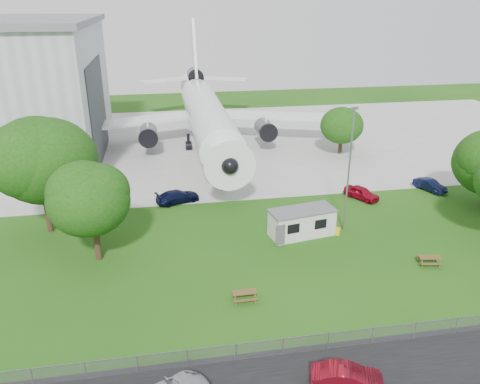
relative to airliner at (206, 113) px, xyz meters
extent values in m
plane|color=#2B5F16|center=(2.00, -35.86, -5.27)|extent=(160.00, 160.00, 0.00)
cube|color=#B7B7B2|center=(2.00, 2.14, -5.25)|extent=(120.00, 46.00, 0.03)
cube|color=#2D3033|center=(-14.93, -2.86, 1.48)|extent=(0.16, 16.00, 12.96)
cylinder|color=white|center=(0.00, -1.86, -0.17)|extent=(5.40, 34.00, 5.40)
cone|color=white|center=(0.00, -20.86, -0.17)|extent=(5.40, 5.50, 5.40)
cone|color=white|center=(0.00, 19.14, 0.63)|extent=(4.86, 9.00, 4.86)
cube|color=white|center=(-12.50, 1.34, -1.37)|extent=(21.36, 10.77, 0.36)
cube|color=white|center=(12.50, 1.34, -1.37)|extent=(21.36, 10.77, 0.36)
cube|color=white|center=(0.00, 19.14, 6.33)|extent=(0.46, 9.96, 12.17)
cylinder|color=#515459|center=(-8.50, -2.36, -2.27)|extent=(2.50, 4.20, 2.50)
cylinder|color=#515459|center=(8.50, -2.36, -2.27)|extent=(2.50, 4.20, 2.50)
cylinder|color=#515459|center=(0.00, 18.14, 2.63)|extent=(2.60, 4.50, 2.60)
cylinder|color=black|center=(0.00, -17.36, -4.07)|extent=(0.36, 0.36, 2.40)
cylinder|color=black|center=(-2.80, -0.86, -4.07)|extent=(0.44, 0.44, 2.40)
cylinder|color=black|center=(2.80, -0.86, -4.07)|extent=(0.44, 0.44, 2.40)
cube|color=beige|center=(5.88, -29.85, -4.02)|extent=(6.35, 3.53, 2.50)
cube|color=#59595B|center=(5.88, -29.85, -2.71)|extent=(6.58, 3.76, 0.12)
cylinder|color=gold|center=(9.28, -30.45, -4.92)|extent=(0.50, 0.50, 0.70)
cube|color=gray|center=(2.00, -45.36, -5.27)|extent=(58.00, 0.04, 1.30)
cylinder|color=slate|center=(10.20, -29.66, 0.73)|extent=(0.16, 0.16, 12.00)
cylinder|color=#382619|center=(-17.89, -24.97, -3.10)|extent=(0.56, 0.56, 4.33)
sphere|color=#265712|center=(-17.89, -24.97, 2.19)|extent=(9.44, 9.44, 9.44)
cylinder|color=#382619|center=(-12.71, -31.15, -3.59)|extent=(0.56, 0.56, 3.36)
sphere|color=#265712|center=(-12.71, -31.15, 0.52)|extent=(6.83, 6.83, 6.83)
cylinder|color=#382619|center=(18.70, -6.58, -4.00)|extent=(0.56, 0.56, 2.54)
sphere|color=#265712|center=(18.70, -6.58, -0.90)|extent=(6.31, 6.31, 6.31)
imported|color=maroon|center=(2.99, -48.56, -4.58)|extent=(4.42, 2.52, 1.38)
imported|color=maroon|center=(15.03, -22.69, -4.57)|extent=(3.55, 4.36, 1.40)
imported|color=black|center=(23.91, -21.78, -4.61)|extent=(2.77, 4.21, 1.31)
imported|color=black|center=(-5.37, -20.20, -4.57)|extent=(5.18, 3.31, 1.40)
camera|label=1|loc=(-6.67, -67.97, 15.74)|focal=35.00mm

